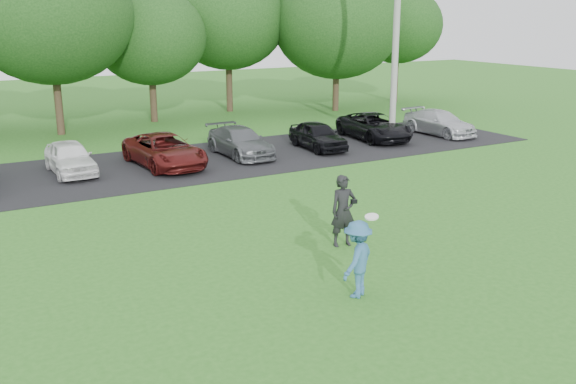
% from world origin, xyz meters
% --- Properties ---
extents(ground, '(100.00, 100.00, 0.00)m').
position_xyz_m(ground, '(0.00, 0.00, 0.00)').
color(ground, '#2B681D').
rests_on(ground, ground).
extents(parking_lot, '(32.00, 6.50, 0.03)m').
position_xyz_m(parking_lot, '(0.00, 13.00, 0.01)').
color(parking_lot, black).
rests_on(parking_lot, ground).
extents(utility_pole, '(0.28, 0.28, 9.56)m').
position_xyz_m(utility_pole, '(10.49, 12.59, 4.78)').
color(utility_pole, '#999894').
rests_on(utility_pole, ground).
extents(frisbee_player, '(1.18, 1.03, 1.75)m').
position_xyz_m(frisbee_player, '(-0.36, 0.08, 0.80)').
color(frisbee_player, '#31638C').
rests_on(frisbee_player, ground).
extents(camera_bystander, '(0.70, 0.52, 1.77)m').
position_xyz_m(camera_bystander, '(1.06, 2.64, 0.89)').
color(camera_bystander, black).
rests_on(camera_bystander, ground).
extents(parked_cars, '(28.20, 4.73, 1.26)m').
position_xyz_m(parked_cars, '(0.69, 12.98, 0.60)').
color(parked_cars, black).
rests_on(parked_cars, parking_lot).
extents(tree_row, '(42.39, 9.85, 8.64)m').
position_xyz_m(tree_row, '(1.51, 22.76, 4.91)').
color(tree_row, '#38281C').
rests_on(tree_row, ground).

